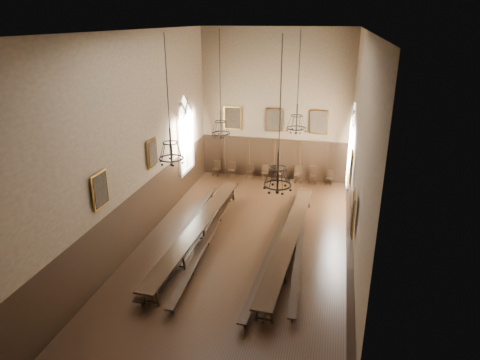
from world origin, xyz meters
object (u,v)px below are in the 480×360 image
(bench_right_outer, at_px, (299,246))
(bench_left_inner, at_px, (208,239))
(chair_4, at_px, (279,176))
(bench_left_outer, at_px, (185,233))
(chair_3, at_px, (265,175))
(table_right, at_px, (289,243))
(chair_7, at_px, (329,181))
(chandelier_front_right, at_px, (278,177))
(chandelier_back_left, at_px, (221,127))
(chair_2, at_px, (249,174))
(chair_0, at_px, (216,171))
(chair_5, at_px, (298,177))
(chandelier_back_right, at_px, (297,122))
(chair_6, at_px, (313,178))
(chandelier_front_left, at_px, (171,151))
(bench_right_inner, at_px, (274,247))
(chair_1, at_px, (232,173))
(table_left, at_px, (199,232))

(bench_right_outer, bearing_deg, bench_left_inner, -176.17)
(chair_4, bearing_deg, bench_left_outer, -114.29)
(chair_3, xyz_separation_m, chair_4, (0.86, 0.07, -0.00))
(table_right, height_order, bench_right_outer, table_right)
(chair_7, height_order, chandelier_front_right, chandelier_front_right)
(chandelier_back_left, bearing_deg, chair_2, 87.76)
(chair_0, bearing_deg, chair_5, 7.98)
(chair_2, height_order, chandelier_back_right, chandelier_back_right)
(table_right, relative_size, chair_0, 11.32)
(chair_4, height_order, chair_5, chair_5)
(chair_3, relative_size, chair_6, 0.87)
(chandelier_front_right, bearing_deg, chair_2, 106.41)
(chandelier_front_left, bearing_deg, bench_right_inner, 37.73)
(chair_3, bearing_deg, chair_1, 169.57)
(chair_6, distance_m, chair_7, 0.98)
(chair_2, bearing_deg, chandelier_back_left, -89.33)
(chair_6, relative_size, chandelier_front_right, 0.20)
(chair_6, height_order, chandelier_back_left, chandelier_back_left)
(table_left, bearing_deg, chandelier_front_right, -35.97)
(bench_left_inner, bearing_deg, chair_5, 70.43)
(chair_1, height_order, chandelier_back_right, chandelier_back_right)
(bench_right_outer, bearing_deg, chair_6, 90.21)
(chair_0, bearing_deg, table_left, -71.04)
(table_left, xyz_separation_m, chair_2, (0.56, 8.38, -0.15))
(chair_3, relative_size, chair_7, 1.02)
(chair_3, bearing_deg, chandelier_front_left, -107.27)
(chair_7, bearing_deg, chair_4, -174.15)
(bench_right_outer, xyz_separation_m, chandelier_front_right, (-0.66, -2.79, 4.13))
(chair_2, height_order, chair_6, chair_6)
(bench_left_inner, xyz_separation_m, chandelier_back_left, (-0.18, 2.98, 4.33))
(chair_6, xyz_separation_m, chandelier_front_right, (-0.63, -11.22, 4.11))
(bench_left_inner, distance_m, chandelier_front_left, 5.51)
(chair_0, relative_size, chair_4, 1.07)
(chair_0, height_order, chandelier_back_right, chandelier_back_right)
(table_right, xyz_separation_m, bench_right_inner, (-0.60, -0.28, -0.11))
(chair_1, height_order, chair_5, chair_5)
(chair_6, bearing_deg, chair_0, -179.78)
(table_right, height_order, chandelier_back_left, chandelier_back_left)
(chair_6, height_order, chandelier_back_right, chandelier_back_right)
(chair_0, bearing_deg, chandelier_back_right, -38.45)
(table_left, relative_size, chair_5, 10.36)
(bench_right_outer, bearing_deg, chandelier_back_left, 146.93)
(chandelier_front_right, bearing_deg, chair_7, 81.80)
(chair_6, height_order, chandelier_front_left, chandelier_front_left)
(chandelier_back_right, height_order, chandelier_front_left, same)
(bench_left_outer, distance_m, bench_right_inner, 4.14)
(chair_6, bearing_deg, chair_3, -178.74)
(chair_5, height_order, chair_7, chair_5)
(chair_2, bearing_deg, chair_7, 2.35)
(bench_left_inner, height_order, chair_4, chair_4)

